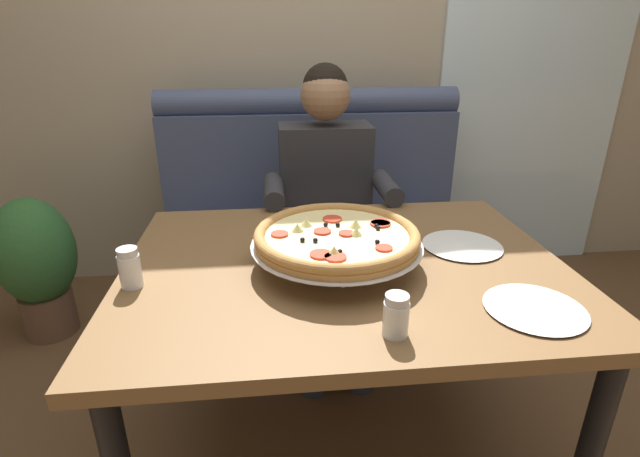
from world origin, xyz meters
The scene contains 13 objects.
ground_plane centered at (0.00, 0.00, 0.00)m, with size 16.00×16.00×0.00m, color brown.
back_wall_with_window centered at (0.00, 1.53, 1.40)m, with size 6.00×0.12×2.80m, color tan.
window_panel centered at (1.32, 1.46, 1.40)m, with size 1.10×0.02×2.80m, color white.
booth_bench centered at (0.00, 0.96, 0.40)m, with size 1.53×0.78×1.13m.
dining_table centered at (0.00, 0.00, 0.67)m, with size 1.29×0.98×0.76m.
diner_main centered at (0.03, 0.69, 0.71)m, with size 0.54×0.64×1.27m.
pizza centered at (-0.03, -0.02, 0.85)m, with size 0.49×0.49×0.12m.
shaker_parmesan centered at (0.06, -0.37, 0.80)m, with size 0.06×0.06×0.10m.
shaker_oregano centered at (-0.59, -0.08, 0.81)m, with size 0.06×0.06×0.11m.
plate_near_left centered at (0.42, -0.31, 0.77)m, with size 0.24×0.24×0.02m.
plate_near_right centered at (0.39, 0.07, 0.77)m, with size 0.25×0.25×0.02m.
patio_chair centered at (1.21, 2.21, 0.52)m, with size 0.42×0.41×0.86m.
potted_plant centered at (-1.32, 0.89, 0.39)m, with size 0.36×0.36×0.70m.
Camera 1 is at (-0.20, -1.24, 1.39)m, focal length 26.57 mm.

